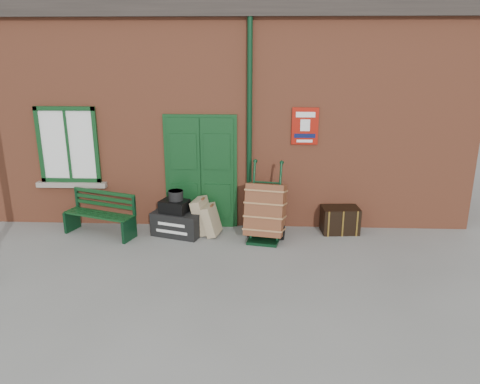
# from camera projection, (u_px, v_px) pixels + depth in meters

# --- Properties ---
(ground) EXTENTS (80.00, 80.00, 0.00)m
(ground) POSITION_uv_depth(u_px,v_px,m) (209.00, 257.00, 8.11)
(ground) COLOR gray
(ground) RESTS_ON ground
(station_building) EXTENTS (10.30, 4.30, 4.36)m
(station_building) POSITION_uv_depth(u_px,v_px,m) (224.00, 106.00, 10.80)
(station_building) COLOR #A05033
(station_building) RESTS_ON ground
(bench) EXTENTS (1.46, 0.87, 0.87)m
(bench) POSITION_uv_depth(u_px,v_px,m) (101.00, 213.00, 8.99)
(bench) COLOR #0F3918
(bench) RESTS_ON ground
(houdini_trunk) EXTENTS (1.04, 0.76, 0.46)m
(houdini_trunk) POSITION_uv_depth(u_px,v_px,m) (178.00, 223.00, 9.01)
(houdini_trunk) COLOR black
(houdini_trunk) RESTS_ON ground
(strongbox) EXTENTS (0.60, 0.51, 0.23)m
(strongbox) POSITION_uv_depth(u_px,v_px,m) (174.00, 206.00, 8.91)
(strongbox) COLOR black
(strongbox) RESTS_ON houdini_trunk
(hatbox) EXTENTS (0.35, 0.35, 0.19)m
(hatbox) POSITION_uv_depth(u_px,v_px,m) (176.00, 195.00, 8.87)
(hatbox) COLOR black
(hatbox) RESTS_ON strongbox
(suitcase_back) EXTENTS (0.45, 0.55, 0.71)m
(suitcase_back) POSITION_uv_depth(u_px,v_px,m) (202.00, 216.00, 9.06)
(suitcase_back) COLOR tan
(suitcase_back) RESTS_ON ground
(suitcase_front) EXTENTS (0.42, 0.50, 0.61)m
(suitcase_front) POSITION_uv_depth(u_px,v_px,m) (211.00, 220.00, 8.97)
(suitcase_front) COLOR tan
(suitcase_front) RESTS_ON ground
(porter_trolley) EXTENTS (0.83, 0.87, 1.45)m
(porter_trolley) POSITION_uv_depth(u_px,v_px,m) (265.00, 211.00, 8.71)
(porter_trolley) COLOR black
(porter_trolley) RESTS_ON ground
(dark_trunk) EXTENTS (0.74, 0.52, 0.51)m
(dark_trunk) POSITION_uv_depth(u_px,v_px,m) (340.00, 220.00, 9.13)
(dark_trunk) COLOR black
(dark_trunk) RESTS_ON ground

